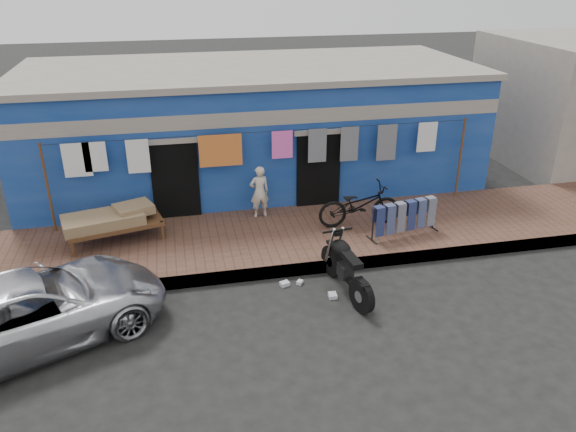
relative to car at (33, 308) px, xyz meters
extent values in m
plane|color=black|center=(4.71, -0.36, -0.64)|extent=(80.00, 80.00, 0.00)
cube|color=brown|center=(4.71, 2.64, -0.51)|extent=(28.00, 3.00, 0.25)
cube|color=gray|center=(4.71, 1.19, -0.51)|extent=(28.00, 0.10, 0.25)
cube|color=navy|center=(4.71, 6.64, 0.96)|extent=(12.00, 5.00, 3.20)
cube|color=#9E9384|center=(4.71, 4.20, 1.91)|extent=(12.00, 0.14, 0.35)
cube|color=#9E9384|center=(4.71, 6.64, 2.64)|extent=(12.20, 5.20, 0.16)
cube|color=black|center=(2.51, 4.12, 0.41)|extent=(1.10, 0.10, 2.10)
cube|color=black|center=(6.01, 4.12, 0.41)|extent=(1.10, 0.10, 2.10)
cylinder|color=brown|center=(-0.29, 3.89, 0.66)|extent=(0.06, 0.06, 2.10)
cylinder|color=brown|center=(9.71, 3.89, 0.66)|extent=(0.06, 0.06, 2.10)
cylinder|color=black|center=(4.71, 3.89, 1.66)|extent=(10.00, 0.01, 0.01)
cube|color=silver|center=(0.42, 3.89, 1.27)|extent=(0.60, 0.02, 0.78)
cube|color=silver|center=(0.81, 3.89, 1.32)|extent=(0.50, 0.02, 0.69)
cube|color=silver|center=(1.73, 3.89, 1.27)|extent=(0.50, 0.02, 0.79)
cube|color=#CC4C26|center=(3.59, 3.89, 1.28)|extent=(1.00, 0.02, 0.77)
cube|color=#ED58B8|center=(5.05, 3.89, 1.33)|extent=(0.50, 0.02, 0.67)
cube|color=slate|center=(5.91, 3.89, 1.25)|extent=(0.45, 0.02, 0.83)
cube|color=slate|center=(6.71, 3.89, 1.23)|extent=(0.45, 0.02, 0.86)
cube|color=slate|center=(7.67, 3.89, 1.21)|extent=(0.50, 0.02, 0.91)
cube|color=silver|center=(8.73, 3.89, 1.29)|extent=(0.50, 0.02, 0.76)
imported|color=silver|center=(0.00, 0.00, 0.00)|extent=(4.95, 3.76, 1.27)
imported|color=beige|center=(4.45, 3.70, 0.25)|extent=(0.49, 0.36, 1.28)
imported|color=black|center=(6.63, 2.73, 0.23)|extent=(1.93, 0.70, 1.24)
cube|color=silver|center=(4.47, 0.84, -0.60)|extent=(0.21, 0.19, 0.08)
cube|color=silver|center=(4.78, 0.84, -0.60)|extent=(0.16, 0.17, 0.07)
cube|color=silver|center=(5.29, 0.23, -0.60)|extent=(0.17, 0.20, 0.08)
camera|label=1|loc=(2.53, -8.58, 5.31)|focal=35.00mm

